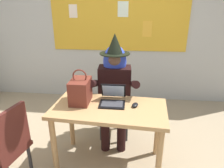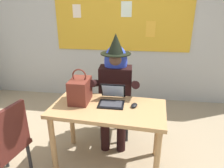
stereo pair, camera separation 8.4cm
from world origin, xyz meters
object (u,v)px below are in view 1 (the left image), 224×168
Objects in this scene: computer_mouse at (135,105)px; handbag at (80,91)px; desk_main at (109,116)px; chair_spare_by_window at (6,146)px; laptop at (113,99)px; person_costumed at (114,83)px; chair_at_desk at (115,98)px.

handbag is at bearing -167.31° from computer_mouse.
desk_main is 1.38× the size of chair_spare_by_window.
laptop reaches higher than chair_spare_by_window.
chair_spare_by_window is at bearing -45.96° from person_costumed.
handbag is (-0.35, -0.02, 0.09)m from laptop.
person_costumed is 13.59× the size of computer_mouse.
chair_at_desk is at bearing 130.82° from computer_mouse.
computer_mouse is (0.28, -0.63, 0.23)m from chair_at_desk.
desk_main is 1.03m from chair_spare_by_window.
laptop is 0.81× the size of handbag.
person_costumed reaches higher than desk_main.
person_costumed reaches higher than computer_mouse.
desk_main is at bearing -15.60° from handbag.
chair_at_desk is 2.43× the size of handbag.
chair_at_desk is 0.30m from person_costumed.
handbag reaches higher than computer_mouse.
handbag is (-0.59, 0.05, 0.12)m from computer_mouse.
computer_mouse reaches higher than desk_main.
desk_main is 4.03× the size of laptop.
desk_main is 11.91× the size of computer_mouse.
person_costumed is 1.39m from chair_spare_by_window.
chair_at_desk is 2.99× the size of laptop.
chair_spare_by_window is (-0.92, -0.45, -0.12)m from desk_main.
chair_at_desk is at bearing -179.44° from person_costumed.
person_costumed is at bearing 89.53° from desk_main.
laptop is at bearing -0.27° from chair_at_desk.
laptop is 2.95× the size of computer_mouse.
computer_mouse is at bearing 24.46° from person_costumed.
handbag reaches higher than chair_at_desk.
chair_spare_by_window is at bearing -153.70° from desk_main.
computer_mouse is (0.25, -0.06, -0.03)m from laptop.
person_costumed is at bearing -121.75° from chair_spare_by_window.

